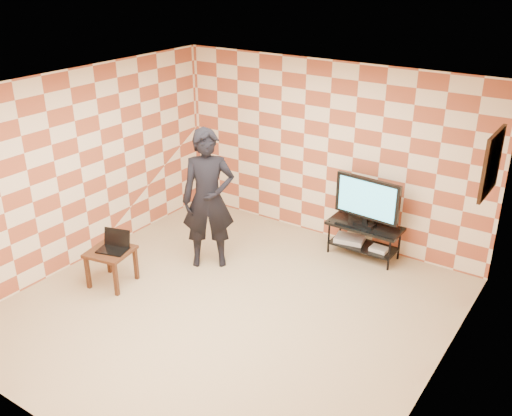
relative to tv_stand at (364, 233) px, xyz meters
The scene contains 14 objects.
floor 2.36m from the tv_stand, 110.29° to the right, with size 5.00×5.00×0.00m, color tan.
wall_back 1.31m from the tv_stand, 158.96° to the left, with size 5.00×0.02×2.70m, color beige.
wall_front 4.86m from the tv_stand, 99.79° to the right, with size 5.00×0.02×2.70m, color beige.
wall_left 4.09m from the tv_stand, 146.52° to the right, with size 0.02×5.00×2.70m, color beige.
wall_right 2.94m from the tv_stand, 52.32° to the right, with size 0.02×5.00×2.70m, color beige.
ceiling 3.30m from the tv_stand, 110.29° to the right, with size 5.00×5.00×0.02m, color white.
wall_art 2.38m from the tv_stand, 21.04° to the right, with size 0.04×0.72×0.72m.
tv_stand is the anchor object (origin of this frame).
tv 0.53m from the tv_stand, 85.29° to the right, with size 0.98×0.21×0.71m.
dvd_player 0.27m from the tv_stand, behind, with size 0.41×0.30×0.07m, color silver.
game_console 0.31m from the tv_stand, ahead, with size 0.24×0.18×0.06m, color silver.
side_table 3.55m from the tv_stand, 133.57° to the right, with size 0.62×0.62×0.50m.
laptop 3.50m from the tv_stand, 133.88° to the right, with size 0.44×0.39×0.25m.
person 2.30m from the tv_stand, 140.59° to the right, with size 0.72×0.47×1.97m, color black.
Camera 1 is at (3.62, -4.76, 4.05)m, focal length 40.00 mm.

